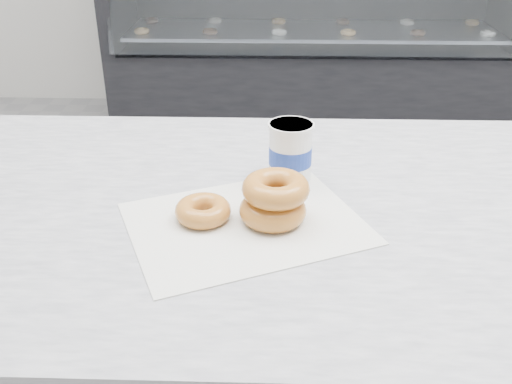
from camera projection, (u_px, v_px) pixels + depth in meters
ground at (339, 353)px, 1.87m from camera, size 5.00×5.00×0.00m
display_case at (311, 45)px, 3.50m from camera, size 2.40×0.74×1.25m
wax_paper at (245, 223)px, 0.86m from camera, size 0.42×0.37×0.00m
donut_single at (203, 210)px, 0.86m from camera, size 0.10×0.10×0.03m
donut_stack at (274, 199)px, 0.85m from camera, size 0.11×0.11×0.07m
coffee_cup at (290, 152)px, 0.97m from camera, size 0.08×0.08×0.10m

